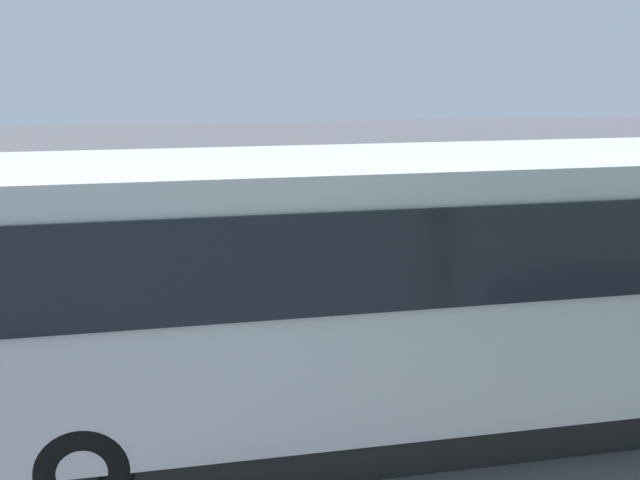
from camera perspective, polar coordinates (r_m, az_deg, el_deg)
ground_plane at (r=13.67m, az=7.30°, el=-4.54°), size 80.00×80.00×0.00m
tour_bus at (r=8.59m, az=6.71°, el=-4.15°), size 10.28×2.77×3.25m
spectator_far_left at (r=11.58m, az=6.90°, el=-2.23°), size 0.57×0.40×1.82m
spectator_left at (r=11.36m, az=3.16°, el=-2.76°), size 0.57×0.33×1.75m
spectator_centre at (r=11.09m, az=-2.92°, el=-3.13°), size 0.57×0.32×1.76m
spectator_right at (r=11.04m, az=-7.89°, el=-3.74°), size 0.58×0.35×1.65m
parked_motorcycle_silver at (r=11.16m, az=10.74°, el=-6.33°), size 2.04×0.69×0.99m
stunt_motorcycle at (r=15.90m, az=-3.18°, el=0.47°), size 2.05×0.58×1.23m
bay_line_a at (r=16.52m, az=16.47°, el=-1.76°), size 0.20×3.86×0.01m
bay_line_b at (r=15.47m, az=7.09°, el=-2.33°), size 0.21×4.29×0.01m
bay_line_c at (r=14.89m, az=-3.34°, el=-2.89°), size 0.20×3.72×0.01m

